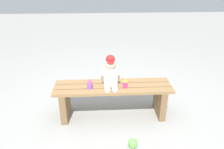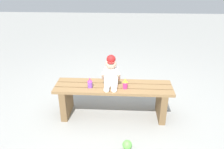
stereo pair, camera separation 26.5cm
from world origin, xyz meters
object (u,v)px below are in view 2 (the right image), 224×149
object	(u,v)px
park_bench	(113,95)
sippy_cup_left	(90,83)
toy_ball	(127,145)
sippy_cup_right	(125,84)
child_figure	(111,73)

from	to	relation	value
park_bench	sippy_cup_left	bearing A→B (deg)	-168.72
sippy_cup_left	toy_ball	size ratio (longest dim) A/B	1.18
sippy_cup_left	sippy_cup_right	bearing A→B (deg)	0.00
sippy_cup_right	toy_ball	bearing A→B (deg)	-86.61
child_figure	sippy_cup_right	world-z (taller)	child_figure
sippy_cup_right	park_bench	bearing A→B (deg)	158.64
park_bench	toy_ball	xyz separation A→B (m)	(0.18, -0.62, -0.25)
child_figure	toy_ball	size ratio (longest dim) A/B	3.85
park_bench	child_figure	bearing A→B (deg)	167.05
child_figure	toy_ball	bearing A→B (deg)	-71.27
toy_ball	child_figure	bearing A→B (deg)	108.73
park_bench	child_figure	world-z (taller)	child_figure
sippy_cup_left	toy_ball	xyz separation A→B (m)	(0.47, -0.56, -0.45)
park_bench	sippy_cup_left	world-z (taller)	sippy_cup_left
sippy_cup_left	toy_ball	bearing A→B (deg)	-49.95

